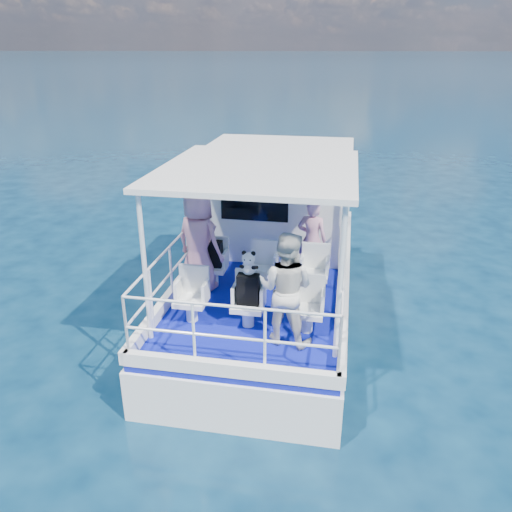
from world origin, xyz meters
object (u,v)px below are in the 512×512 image
Objects in this scene: backpack_center at (248,290)px; panda at (249,263)px; passenger_stbd_aft at (286,289)px; passenger_port_fwd at (199,241)px.

backpack_center is 1.33× the size of panda.
panda is (-0.59, 0.32, 0.21)m from passenger_stbd_aft.
passenger_port_fwd is 1.56m from panda.
panda is at bearing 78.71° from backpack_center.
passenger_stbd_aft is 4.58× the size of panda.
passenger_stbd_aft reaches higher than panda.
passenger_port_fwd is 1.07× the size of passenger_stbd_aft.
panda is at bearing -17.02° from passenger_stbd_aft.
backpack_center is at bearing 155.09° from passenger_port_fwd.
passenger_port_fwd reaches higher than panda.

